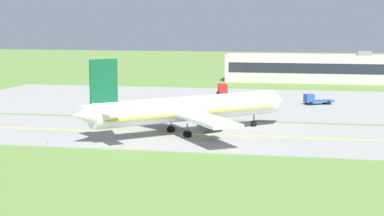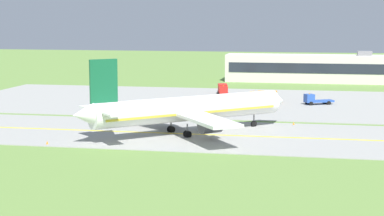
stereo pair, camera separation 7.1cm
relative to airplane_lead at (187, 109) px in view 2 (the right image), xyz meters
name	(u,v)px [view 2 (the right image)]	position (x,y,z in m)	size (l,w,h in m)	color
ground_plane	(187,134)	(0.03, -0.19, -4.13)	(500.00, 500.00, 0.00)	olive
taxiway_strip	(187,134)	(0.03, -0.19, -4.08)	(240.00, 28.00, 0.10)	gray
apron_pad	(269,103)	(10.03, 41.81, -4.08)	(140.00, 52.00, 0.10)	gray
taxiway_centreline	(187,134)	(0.03, -0.19, -4.03)	(220.00, 0.60, 0.01)	yellow
airplane_lead	(187,109)	(0.00, 0.00, 0.00)	(32.04, 30.36, 12.70)	white
service_truck_baggage	(314,100)	(19.82, 40.10, -2.95)	(6.65, 4.67, 2.59)	#264CA5
service_truck_fuel	(264,96)	(8.69, 41.99, -2.60)	(6.08, 2.55, 2.60)	orange
service_truck_catering	(223,89)	(-2.26, 54.12, -2.60)	(3.35, 6.30, 2.60)	red
terminal_building	(324,69)	(21.81, 90.36, -0.14)	(56.38, 9.27, 9.13)	beige
traffic_cone_near_edge	(47,143)	(-18.68, -12.76, -3.83)	(0.44, 0.44, 0.60)	orange
traffic_cone_mid_edge	(294,124)	(16.60, 12.26, -3.83)	(0.44, 0.44, 0.60)	orange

